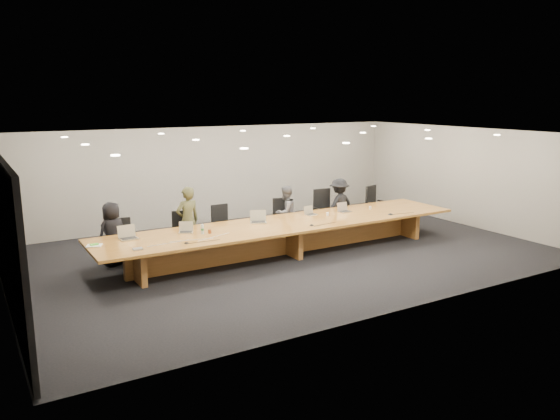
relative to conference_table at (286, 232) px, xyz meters
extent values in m
plane|color=black|center=(0.00, 0.00, -0.52)|extent=(12.00, 12.00, 0.00)
cube|color=#BAB4A9|center=(0.00, 4.00, 0.88)|extent=(12.00, 0.02, 2.80)
cube|color=black|center=(-5.94, 0.00, 0.85)|extent=(0.08, 7.84, 2.74)
cube|color=brown|center=(0.00, 0.00, 0.20)|extent=(9.00, 1.80, 0.06)
cube|color=brown|center=(0.00, 0.00, -0.18)|extent=(7.65, 0.15, 0.69)
cube|color=brown|center=(-3.60, 0.00, -0.18)|extent=(0.12, 1.26, 0.69)
cube|color=brown|center=(0.00, 0.00, -0.18)|extent=(0.12, 1.26, 0.69)
cube|color=brown|center=(3.60, 0.00, -0.18)|extent=(0.12, 1.26, 0.69)
imported|color=black|center=(-3.72, 1.22, 0.18)|extent=(0.79, 0.64, 1.41)
imported|color=#3B3B20|center=(-2.01, 1.12, 0.29)|extent=(0.64, 0.46, 1.62)
imported|color=#535255|center=(0.68, 1.16, 0.18)|extent=(0.81, 0.71, 1.40)
imported|color=black|center=(2.38, 1.15, 0.21)|extent=(1.03, 0.70, 1.46)
cylinder|color=silver|center=(-2.11, 0.01, 0.33)|extent=(0.08, 0.08, 0.21)
cylinder|color=brown|center=(-1.96, -0.02, 0.27)|extent=(0.09, 0.09, 0.09)
cone|color=white|center=(1.27, 0.14, 0.27)|extent=(0.08, 0.08, 0.08)
cone|color=beige|center=(2.70, 0.22, 0.27)|extent=(0.08, 0.08, 0.08)
cube|color=white|center=(-4.33, 0.21, 0.24)|extent=(0.35, 0.32, 0.02)
cube|color=green|center=(-4.33, 0.21, 0.26)|extent=(0.17, 0.11, 0.02)
cube|color=#B3B2B8|center=(-3.66, -0.49, 0.24)|extent=(0.19, 0.15, 0.03)
cone|color=black|center=(-2.69, -0.54, 0.24)|extent=(0.11, 0.11, 0.03)
cone|color=black|center=(0.35, -0.54, 0.24)|extent=(0.15, 0.15, 0.03)
cone|color=black|center=(2.70, -0.57, 0.25)|extent=(0.16, 0.16, 0.03)
camera|label=1|loc=(-6.47, -10.62, 3.13)|focal=35.00mm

